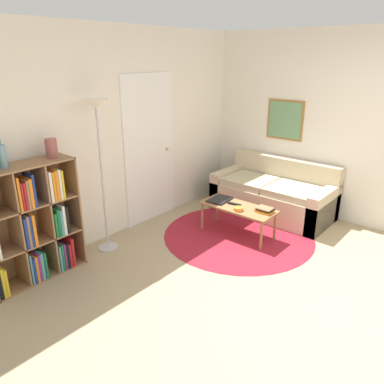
% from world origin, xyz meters
% --- Properties ---
extents(ground_plane, '(14.00, 14.00, 0.00)m').
position_xyz_m(ground_plane, '(0.00, 0.00, 0.00)').
color(ground_plane, tan).
extents(wall_back, '(7.27, 0.11, 2.60)m').
position_xyz_m(wall_back, '(0.02, 2.81, 1.29)').
color(wall_back, silver).
rests_on(wall_back, ground_plane).
extents(wall_right, '(0.08, 5.78, 2.60)m').
position_xyz_m(wall_right, '(2.16, 1.39, 1.30)').
color(wall_right, silver).
rests_on(wall_right, ground_plane).
extents(rug, '(1.97, 1.97, 0.01)m').
position_xyz_m(rug, '(0.76, 1.48, 0.00)').
color(rug, maroon).
rests_on(rug, ground_plane).
extents(bookshelf, '(1.00, 0.34, 1.25)m').
position_xyz_m(bookshelf, '(-1.45, 2.59, 0.60)').
color(bookshelf, '#936B47').
rests_on(bookshelf, ground_plane).
extents(floor_lamp, '(0.27, 0.27, 1.80)m').
position_xyz_m(floor_lamp, '(-0.57, 2.53, 1.50)').
color(floor_lamp, '#B7B7BC').
rests_on(floor_lamp, ground_plane).
extents(couch, '(0.84, 1.72, 0.79)m').
position_xyz_m(couch, '(1.76, 1.52, 0.27)').
color(couch, '#CCB793').
rests_on(couch, ground_plane).
extents(coffee_table, '(0.42, 1.00, 0.40)m').
position_xyz_m(coffee_table, '(0.78, 1.52, 0.35)').
color(coffee_table, '#996B42').
rests_on(coffee_table, ground_plane).
extents(laptop, '(0.35, 0.27, 0.02)m').
position_xyz_m(laptop, '(0.80, 1.83, 0.41)').
color(laptop, black).
rests_on(laptop, coffee_table).
extents(bowl, '(0.12, 0.12, 0.04)m').
position_xyz_m(bowl, '(0.66, 1.44, 0.42)').
color(bowl, orange).
rests_on(bowl, coffee_table).
extents(book_stack_on_table, '(0.17, 0.20, 0.06)m').
position_xyz_m(book_stack_on_table, '(0.84, 1.16, 0.43)').
color(book_stack_on_table, orange).
rests_on(book_stack_on_table, coffee_table).
extents(remote, '(0.07, 0.18, 0.02)m').
position_xyz_m(remote, '(0.79, 1.59, 0.41)').
color(remote, black).
rests_on(remote, coffee_table).
extents(bottle_right, '(0.08, 0.08, 0.27)m').
position_xyz_m(bottle_right, '(-1.60, 2.61, 1.36)').
color(bottle_right, '#6B93A3').
rests_on(bottle_right, bookshelf).
extents(vase_on_shelf, '(0.12, 0.12, 0.20)m').
position_xyz_m(vase_on_shelf, '(-1.11, 2.59, 1.35)').
color(vase_on_shelf, '#934C47').
rests_on(vase_on_shelf, bookshelf).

